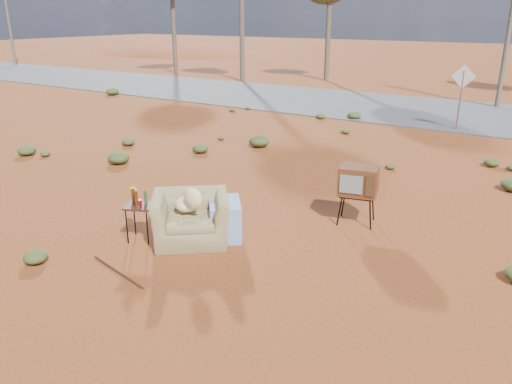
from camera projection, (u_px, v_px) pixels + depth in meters
The scene contains 10 objects.
ground at pixel (204, 255), 8.23m from camera, with size 140.00×140.00×0.00m, color #943E1D.
highway at pixel (433, 112), 20.15m from camera, with size 140.00×7.00×0.04m, color #565659.
dirt_mound at pixel (177, 53), 50.40m from camera, with size 26.00×18.00×2.00m, color #943E23.
armchair at pixel (197, 212), 8.61m from camera, with size 1.62×1.68×1.12m.
tv_unit at pixel (358, 181), 9.22m from camera, with size 0.80×0.69×1.11m.
side_table at pixel (138, 203), 8.59m from camera, with size 0.60×0.60×0.93m.
rusty_bar at pixel (118, 271), 7.66m from camera, with size 0.04×0.04×1.39m, color #452612.
road_sign at pixel (462, 86), 16.51m from camera, with size 0.78×0.06×2.19m.
utility_pole_west at pixel (7, 8), 36.90m from camera, with size 1.40×0.20×8.00m.
scrub_patch at pixel (289, 171), 12.11m from camera, with size 17.49×8.07×0.33m.
Camera 1 is at (4.70, -5.79, 3.75)m, focal length 35.00 mm.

